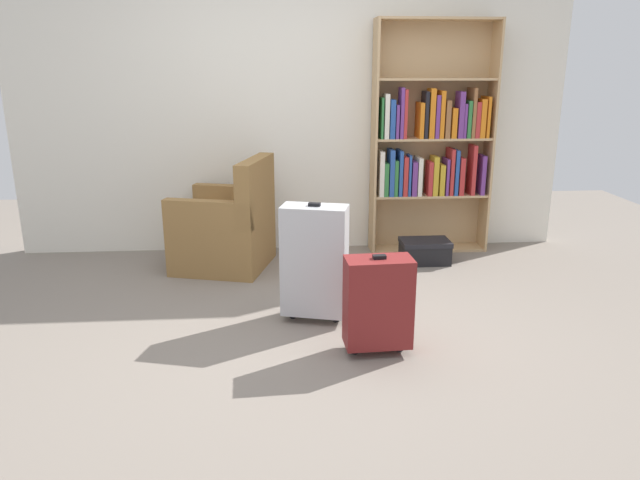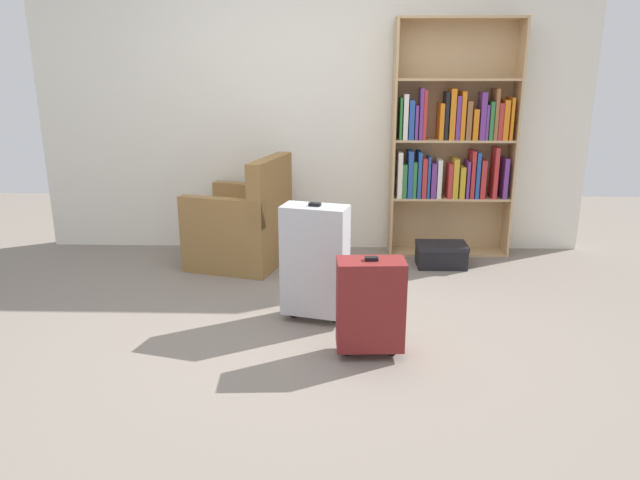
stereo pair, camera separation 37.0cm
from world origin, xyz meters
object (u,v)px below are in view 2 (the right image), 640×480
object	(u,v)px
armchair	(243,227)
suitcase_silver	(315,261)
mug	(314,261)
storage_box	(441,254)
bookshelf	(452,144)
suitcase_dark_red	(370,304)

from	to	relation	value
armchair	suitcase_silver	size ratio (longest dim) A/B	1.15
mug	storage_box	bearing A→B (deg)	2.20
bookshelf	armchair	xyz separation A→B (m)	(-1.75, -0.36, -0.65)
storage_box	mug	bearing A→B (deg)	-177.80
mug	suitcase_dark_red	distance (m)	1.60
mug	storage_box	distance (m)	1.05
mug	suitcase_silver	size ratio (longest dim) A/B	0.15
bookshelf	mug	distance (m)	1.54
bookshelf	storage_box	distance (m)	0.95
suitcase_dark_red	suitcase_silver	size ratio (longest dim) A/B	0.75
armchair	suitcase_dark_red	distance (m)	1.87
bookshelf	mug	bearing A→B (deg)	-159.94
storage_box	suitcase_dark_red	xyz separation A→B (m)	(-0.67, -1.58, 0.21)
mug	armchair	bearing A→B (deg)	173.41
storage_box	bookshelf	bearing A→B (deg)	74.26
storage_box	suitcase_silver	distance (m)	1.51
bookshelf	storage_box	xyz separation A→B (m)	(-0.11, -0.38, -0.86)
bookshelf	storage_box	world-z (taller)	bookshelf
storage_box	suitcase_silver	xyz separation A→B (m)	(-1.00, -1.09, 0.30)
bookshelf	suitcase_silver	distance (m)	1.93
suitcase_silver	mug	bearing A→B (deg)	92.71
storage_box	suitcase_silver	size ratio (longest dim) A/B	0.52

